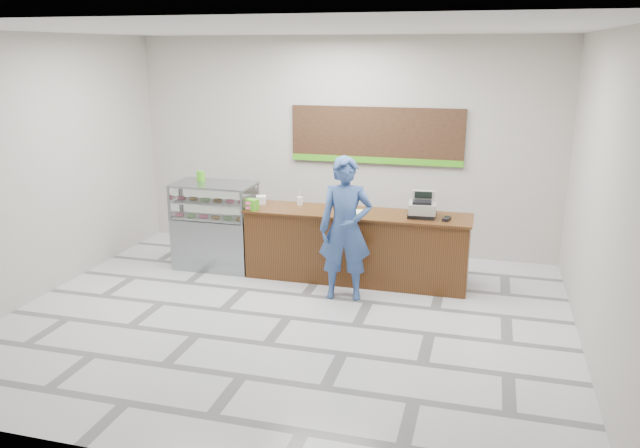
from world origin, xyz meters
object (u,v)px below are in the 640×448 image
(display_case, at_px, (215,225))
(serving_tray, at_px, (351,212))
(sales_counter, at_px, (356,246))
(cash_register, at_px, (422,207))
(customer, at_px, (345,229))

(display_case, height_order, serving_tray, display_case)
(sales_counter, height_order, cash_register, cash_register)
(cash_register, height_order, customer, customer)
(serving_tray, xyz_separation_m, customer, (0.07, -0.64, -0.07))
(sales_counter, xyz_separation_m, customer, (-0.01, -0.68, 0.46))
(sales_counter, xyz_separation_m, serving_tray, (-0.08, -0.05, 0.52))
(sales_counter, distance_m, customer, 0.82)
(customer, bearing_deg, serving_tray, 86.88)
(customer, bearing_deg, cash_register, 27.37)
(sales_counter, distance_m, serving_tray, 0.53)
(cash_register, bearing_deg, sales_counter, 175.41)
(cash_register, relative_size, serving_tray, 0.98)
(sales_counter, distance_m, cash_register, 1.13)
(sales_counter, relative_size, display_case, 2.45)
(sales_counter, height_order, display_case, display_case)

